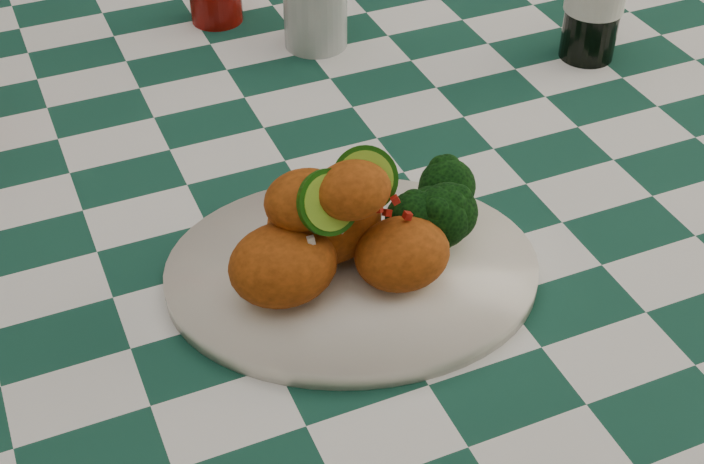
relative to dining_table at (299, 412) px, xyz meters
name	(u,v)px	position (x,y,z in m)	size (l,w,h in m)	color
dining_table	(299,412)	(0.00, 0.00, 0.00)	(1.66, 1.06, 0.79)	#144233
plate	(352,273)	(-0.01, -0.19, 0.40)	(0.32, 0.25, 0.02)	white
fried_chicken_pile	(348,217)	(-0.01, -0.19, 0.47)	(0.17, 0.13, 0.11)	#B04911
broccoli_side	(430,207)	(0.07, -0.18, 0.44)	(0.08, 0.08, 0.06)	black
mason_jar	(315,2)	(0.12, 0.21, 0.45)	(0.09, 0.09, 0.11)	#B2BCBA
wooden_chair_right	(278,76)	(0.23, 0.70, 0.05)	(0.41, 0.43, 0.89)	#472814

